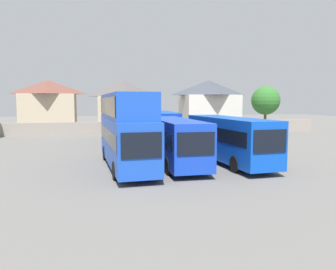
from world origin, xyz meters
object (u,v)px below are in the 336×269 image
bus_1 (126,126)px  house_terrace_centre (123,104)px  bus_2 (175,139)px  house_terrace_right (209,104)px  bus_3 (228,137)px  tree_behind_wall (266,101)px  bus_5 (163,125)px  bus_4 (132,118)px  house_terrace_left (49,105)px

bus_1 → house_terrace_centre: house_terrace_centre is taller
bus_2 → house_terrace_right: bearing=156.8°
house_terrace_right → bus_2: bearing=-113.0°
bus_3 → house_terrace_right: size_ratio=1.11×
bus_3 → tree_behind_wall: size_ratio=1.61×
bus_2 → bus_5: (1.92, 13.73, 0.06)m
bus_2 → bus_4: 14.22m
house_terrace_right → tree_behind_wall: house_terrace_right is taller
bus_1 → house_terrace_left: (-9.60, 33.87, 1.24)m
house_terrace_centre → bus_3: bearing=-80.6°
tree_behind_wall → bus_5: bearing=-154.9°
bus_1 → house_terrace_left: 35.23m
bus_4 → house_terrace_right: (15.72, 19.14, 1.52)m
bus_2 → house_terrace_centre: (-1.24, 32.28, 2.34)m
bus_2 → bus_3: bus_3 is taller
bus_2 → tree_behind_wall: size_ratio=1.54×
bus_5 → bus_1: bearing=-16.9°
bus_5 → tree_behind_wall: 19.05m
bus_1 → house_terrace_right: (17.69, 33.53, 1.41)m
bus_5 → house_terrace_centre: size_ratio=1.28×
bus_3 → house_terrace_left: (-17.28, 33.73, 2.17)m
house_terrace_left → bus_2: bearing=-68.6°
bus_4 → bus_5: bus_4 is taller
bus_4 → house_terrace_centre: house_terrace_centre is taller
bus_1 → bus_4: (1.97, 14.39, -0.11)m
bus_3 → tree_behind_wall: bearing=141.9°
bus_3 → bus_4: size_ratio=0.96×
bus_5 → bus_3: bearing=13.5°
bus_4 → tree_behind_wall: (20.58, 7.63, 1.99)m
bus_4 → tree_behind_wall: tree_behind_wall is taller
bus_1 → bus_2: (3.56, 0.29, -0.98)m
house_terrace_centre → bus_4: bearing=-91.1°
house_terrace_centre → house_terrace_right: size_ratio=0.87×
bus_1 → house_terrace_centre: 32.68m
bus_3 → house_terrace_left: house_terrace_left is taller
house_terrace_centre → bus_1: bearing=-94.1°
bus_3 → bus_4: (-5.71, 14.24, 0.82)m
house_terrace_left → tree_behind_wall: size_ratio=1.29×
bus_1 → house_terrace_centre: bearing=172.4°
tree_behind_wall → bus_1: bearing=-135.7°
bus_2 → house_terrace_centre: house_terrace_centre is taller
bus_5 → house_terrace_left: size_ratio=1.25×
bus_2 → bus_5: 13.86m
bus_1 → tree_behind_wall: 31.57m
bus_3 → bus_4: bearing=-162.0°
house_terrace_right → bus_4: bearing=-129.4°
bus_2 → house_terrace_left: house_terrace_left is taller
bus_2 → bus_4: bus_4 is taller
bus_5 → house_terrace_left: 25.03m
bus_5 → bus_4: bearing=-91.5°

